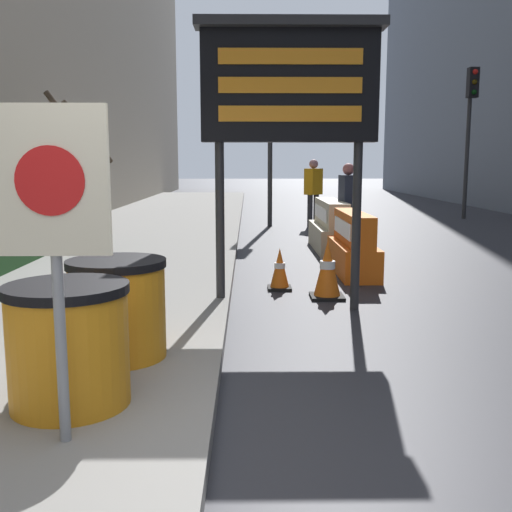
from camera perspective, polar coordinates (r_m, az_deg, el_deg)
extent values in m
plane|color=#2D2D33|center=(3.37, -4.59, -20.44)|extent=(120.00, 120.00, 0.00)
cylinder|color=#4C3D2D|center=(13.18, -16.55, 6.32)|extent=(0.26, 0.26, 2.01)
cylinder|color=#4C3D2D|center=(12.71, -15.74, 11.23)|extent=(0.84, 0.83, 1.26)
cylinder|color=#4C3D2D|center=(12.79, -17.41, 12.06)|extent=(0.95, 0.15, 1.25)
cylinder|color=#4C3D2D|center=(12.64, -16.59, 11.61)|extent=(1.10, 0.54, 1.01)
cylinder|color=#4C3D2D|center=(12.89, -17.72, 11.70)|extent=(0.78, 0.36, 0.79)
cylinder|color=orange|center=(3.96, -17.38, -8.50)|extent=(0.74, 0.74, 0.71)
cylinder|color=black|center=(3.86, -17.65, -3.00)|extent=(0.77, 0.77, 0.06)
cylinder|color=orange|center=(4.80, -13.03, -5.25)|extent=(0.74, 0.74, 0.71)
cylinder|color=black|center=(4.72, -13.19, -0.70)|extent=(0.77, 0.77, 0.06)
cylinder|color=gray|center=(3.37, -18.21, -5.34)|extent=(0.06, 0.06, 1.42)
cube|color=beige|center=(3.25, -18.93, 6.80)|extent=(0.59, 0.04, 0.77)
cylinder|color=red|center=(3.23, -19.06, 6.78)|extent=(0.36, 0.01, 0.36)
cylinder|color=#28282B|center=(6.68, -3.44, 2.72)|extent=(0.10, 0.10, 1.87)
cylinder|color=#28282B|center=(6.78, 9.53, 2.71)|extent=(0.10, 0.10, 1.87)
cube|color=black|center=(6.70, 3.21, 15.80)|extent=(1.90, 0.24, 1.18)
cube|color=#28282B|center=(6.74, 3.30, 21.28)|extent=(2.02, 0.34, 0.10)
cube|color=orange|center=(6.61, 3.31, 18.47)|extent=(1.52, 0.02, 0.16)
cube|color=orange|center=(6.57, 3.29, 15.94)|extent=(1.52, 0.02, 0.16)
cube|color=orange|center=(6.54, 3.26, 13.38)|extent=(1.52, 0.02, 0.16)
cube|color=orange|center=(9.13, 9.20, -0.18)|extent=(0.53, 1.87, 0.46)
cube|color=orange|center=(9.07, 9.27, 2.69)|extent=(0.32, 1.87, 0.46)
cube|color=white|center=(9.05, 8.22, 2.69)|extent=(0.02, 1.50, 0.23)
cube|color=beige|center=(11.53, 7.12, 1.76)|extent=(0.63, 2.19, 0.47)
cube|color=beige|center=(11.48, 7.16, 4.11)|extent=(0.38, 2.19, 0.47)
cube|color=white|center=(11.45, 6.16, 4.11)|extent=(0.02, 1.76, 0.24)
cube|color=black|center=(7.88, 2.26, -3.07)|extent=(0.31, 0.31, 0.04)
cone|color=orange|center=(7.83, 2.27, -1.09)|extent=(0.25, 0.25, 0.51)
cylinder|color=white|center=(7.82, 2.27, -0.91)|extent=(0.14, 0.14, 0.07)
cube|color=black|center=(7.43, 6.77, -3.85)|extent=(0.41, 0.41, 0.04)
cone|color=orange|center=(7.36, 6.82, -1.09)|extent=(0.33, 0.33, 0.69)
cylinder|color=white|center=(7.36, 6.83, -0.83)|extent=(0.19, 0.19, 0.10)
cylinder|color=#2D2D30|center=(15.65, 1.35, 10.88)|extent=(0.12, 0.12, 4.40)
cube|color=black|center=(15.65, 1.40, 17.42)|extent=(0.28, 0.28, 0.84)
sphere|color=#360605|center=(15.55, 1.42, 18.52)|extent=(0.15, 0.15, 0.15)
sphere|color=#392C06|center=(15.50, 1.42, 17.50)|extent=(0.15, 0.15, 0.15)
sphere|color=green|center=(15.46, 1.41, 16.48)|extent=(0.15, 0.15, 0.15)
cylinder|color=#2D2D30|center=(18.85, 19.49, 9.95)|extent=(0.12, 0.12, 4.33)
cube|color=black|center=(18.83, 19.95, 15.26)|extent=(0.28, 0.28, 0.84)
sphere|color=red|center=(18.72, 20.16, 16.15)|extent=(0.15, 0.15, 0.15)
sphere|color=#392C06|center=(18.69, 20.11, 15.30)|extent=(0.15, 0.15, 0.15)
sphere|color=black|center=(18.65, 20.07, 14.45)|extent=(0.15, 0.15, 0.15)
cylinder|color=#514C42|center=(11.35, 8.30, 2.45)|extent=(0.13, 0.13, 0.79)
cylinder|color=#514C42|center=(11.38, 9.04, 2.44)|extent=(0.13, 0.13, 0.79)
cube|color=#232838|center=(11.31, 8.75, 6.03)|extent=(0.31, 0.46, 0.63)
sphere|color=#B06260|center=(11.29, 8.80, 8.17)|extent=(0.22, 0.22, 0.22)
cylinder|color=#333338|center=(15.59, 5.16, 4.32)|extent=(0.14, 0.14, 0.84)
cylinder|color=#333338|center=(15.61, 5.74, 4.31)|extent=(0.14, 0.14, 0.84)
cube|color=orange|center=(15.56, 5.49, 7.07)|extent=(0.51, 0.52, 0.66)
sphere|color=#AB7377|center=(15.55, 5.52, 8.72)|extent=(0.23, 0.23, 0.23)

